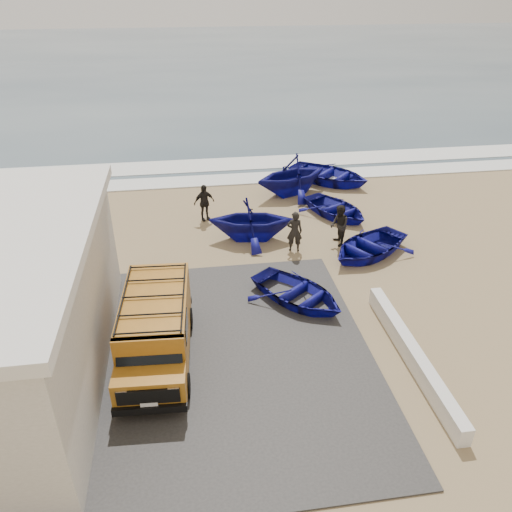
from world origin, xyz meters
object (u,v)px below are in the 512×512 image
fisherman_middle (339,226)px  boat_far_right (329,174)px  boat_near_left (298,293)px  fisherman_front (295,231)px  van (156,327)px  boat_mid_right (336,209)px  boat_far_left (291,175)px  fisherman_back (204,203)px  boat_mid_left (251,219)px  parapet (412,354)px  boat_near_right (368,246)px

fisherman_middle → boat_far_right: bearing=166.0°
boat_near_left → fisherman_middle: bearing=18.1°
boat_far_right → fisherman_front: size_ratio=2.59×
van → boat_near_left: van is taller
boat_mid_right → boat_far_left: boat_far_left is taller
fisherman_front → fisherman_back: size_ratio=1.02×
boat_near_left → fisherman_middle: fisherman_middle is taller
boat_near_left → boat_far_right: bearing=30.9°
boat_mid_right → boat_far_left: bearing=89.4°
boat_mid_left → fisherman_front: 1.96m
parapet → fisherman_front: (-1.90, 6.89, 0.57)m
van → fisherman_back: bearing=81.7°
van → fisherman_front: size_ratio=2.78×
parapet → boat_near_right: (0.89, 6.15, 0.11)m
boat_near_left → boat_mid_right: (3.20, 6.43, -0.00)m
boat_near_left → boat_mid_left: bearing=62.5°
van → fisherman_front: (5.17, 5.63, -0.22)m
parapet → boat_mid_right: (0.65, 9.80, 0.08)m
boat_far_right → fisherman_middle: (-1.51, -6.76, 0.39)m
van → boat_near_left: 5.05m
boat_far_left → fisherman_middle: boat_far_left is taller
fisherman_back → parapet: bearing=-85.1°
boat_near_right → fisherman_middle: (-0.91, 0.99, 0.46)m
boat_mid_right → fisherman_front: size_ratio=2.05×
parapet → boat_far_right: size_ratio=1.38×
fisherman_front → parapet: bearing=114.5°
boat_mid_right → boat_far_right: size_ratio=0.79×
boat_near_right → fisherman_back: bearing=-156.6°
boat_near_right → van: bearing=-91.2°
boat_mid_left → boat_far_left: 5.27m
boat_near_right → boat_far_left: bearing=161.9°
fisherman_middle → fisherman_back: (-5.21, 3.13, -0.02)m
fisherman_front → fisherman_back: (-3.33, 3.38, -0.02)m
boat_near_left → boat_near_right: 4.42m
parapet → boat_far_right: boat_far_right is taller
boat_far_right → fisherman_back: bearing=162.2°
boat_near_left → boat_far_left: (1.74, 9.30, 0.65)m
parapet → boat_far_left: size_ratio=1.57×
boat_near_right → boat_mid_left: size_ratio=1.08×
boat_far_left → boat_mid_left: bearing=-52.1°
parapet → van: size_ratio=1.28×
boat_mid_right → fisherman_middle: fisherman_middle is taller
boat_near_right → fisherman_front: (-2.79, 0.75, 0.46)m
van → boat_far_right: van is taller
boat_near_left → boat_near_right: size_ratio=0.94×
boat_mid_right → fisherman_back: fisherman_back is taller
boat_near_right → boat_mid_left: boat_mid_left is taller
boat_near_left → boat_mid_right: size_ratio=1.00×
parapet → boat_near_right: boat_near_right is taller
boat_mid_left → parapet: bearing=-149.3°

